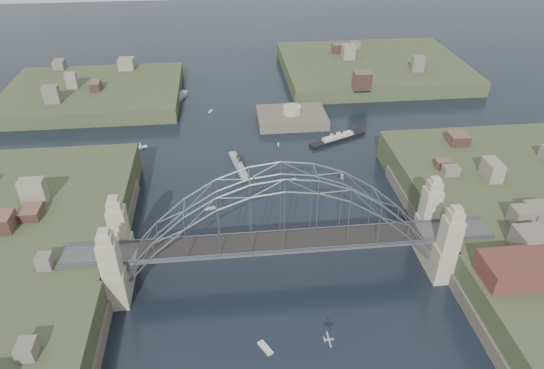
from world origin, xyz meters
The scene contains 17 objects.
ground centered at (0.00, 0.00, 0.00)m, with size 500.00×500.00×0.00m, color black.
bridge centered at (0.00, 0.00, 12.32)m, with size 84.00×13.80×24.60m.
headland_nw centered at (-55.00, 95.00, 0.50)m, with size 60.00×45.00×9.00m, color #384326.
headland_ne centered at (50.00, 110.00, 0.75)m, with size 70.00×55.00×9.50m, color #384326.
fort_island centered at (12.00, 70.00, -0.34)m, with size 22.00×16.00×9.40m.
wharf_shed centered at (44.00, -14.00, 10.00)m, with size 20.00×8.00×4.00m, color #592D26.
naval_cruiser_near centered at (-6.53, 42.82, 0.72)m, with size 5.10×15.47×4.61m.
naval_cruiser_far centered at (-26.64, 89.27, 0.92)m, with size 8.69×17.25×5.94m.
ocean_liner centered at (23.96, 55.43, 0.73)m, with size 18.49×10.35×4.70m.
aeroplane centered at (4.98, -21.30, 4.71)m, with size 1.68×3.19×0.46m.
small_boat_a centered at (-14.47, 23.99, 0.15)m, with size 2.79×1.74×0.45m.
small_boat_b centered at (7.38, 34.82, 0.15)m, with size 1.84×1.07×0.45m.
small_boat_c centered at (-5.04, -18.23, 0.15)m, with size 2.61×3.45×0.45m.
small_boat_d centered at (20.69, 35.00, 0.15)m, with size 1.14×2.21×0.45m.
small_boat_e centered at (-34.75, 56.90, 0.63)m, with size 3.95×2.78×2.38m.
small_boat_f centered at (5.82, 54.59, 0.30)m, with size 0.68×1.59×1.43m.
small_boat_h centered at (-14.20, 80.59, 0.15)m, with size 1.60×2.23×0.45m.
Camera 1 is at (-9.81, -73.56, 69.77)m, focal length 32.44 mm.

